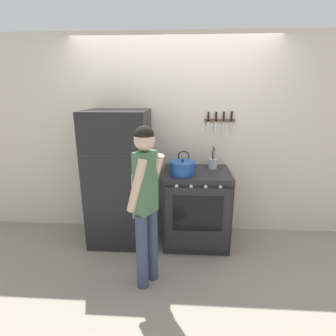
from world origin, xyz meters
The scene contains 9 objects.
ground_plane centered at (0.00, 0.00, 0.00)m, with size 14.00×14.00×0.00m, color gray.
wall_back centered at (0.00, 0.03, 1.27)m, with size 10.00×0.06×2.55m.
refrigerator centered at (-0.65, -0.33, 0.83)m, with size 0.74×0.68×1.66m.
stove_range centered at (0.30, -0.35, 0.48)m, with size 0.79×0.70×0.94m.
dutch_oven_pot centered at (0.12, -0.46, 1.02)m, with size 0.34×0.30×0.18m.
tea_kettle centered at (0.14, -0.20, 1.00)m, with size 0.23×0.19×0.22m.
utensil_jar centered at (0.50, -0.19, 1.01)m, with size 0.11×0.11×0.28m.
person centered at (-0.21, -1.14, 0.90)m, with size 0.37×0.39×1.59m.
wall_knife_strip centered at (0.58, -0.02, 1.52)m, with size 0.38×0.03×0.33m.
Camera 1 is at (0.13, -3.36, 1.86)m, focal length 28.00 mm.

